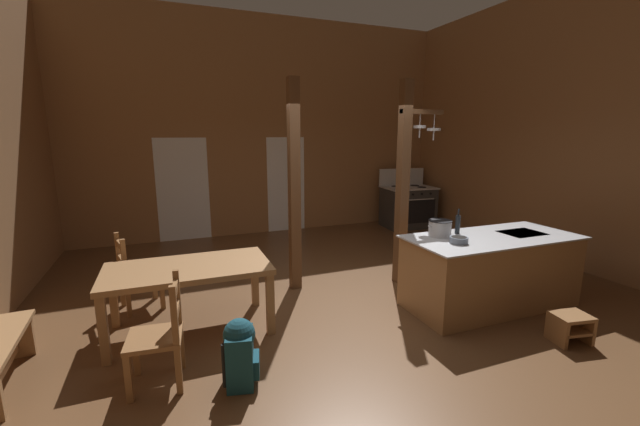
% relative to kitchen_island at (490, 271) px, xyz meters
% --- Properties ---
extents(ground_plane, '(8.61, 9.21, 0.10)m').
position_rel_kitchen_island_xyz_m(ground_plane, '(-1.59, 0.50, -0.50)').
color(ground_plane, brown).
extents(wall_back, '(8.61, 0.14, 4.49)m').
position_rel_kitchen_island_xyz_m(wall_back, '(-1.59, 4.77, 1.80)').
color(wall_back, '#93663F').
rests_on(wall_back, ground_plane).
extents(wall_right, '(0.14, 9.21, 4.49)m').
position_rel_kitchen_island_xyz_m(wall_right, '(2.38, 0.50, 1.80)').
color(wall_right, '#93663F').
rests_on(wall_right, ground_plane).
extents(glazed_door_back_left, '(1.00, 0.01, 2.05)m').
position_rel_kitchen_island_xyz_m(glazed_door_back_left, '(-3.35, 4.70, 0.58)').
color(glazed_door_back_left, white).
rests_on(glazed_door_back_left, ground_plane).
extents(glazed_panel_back_right, '(0.84, 0.01, 2.05)m').
position_rel_kitchen_island_xyz_m(glazed_panel_back_right, '(-1.20, 4.70, 0.58)').
color(glazed_panel_back_right, white).
rests_on(glazed_panel_back_right, ground_plane).
extents(kitchen_island, '(2.17, 0.98, 0.89)m').
position_rel_kitchen_island_xyz_m(kitchen_island, '(0.00, 0.00, 0.00)').
color(kitchen_island, '#9E7044').
rests_on(kitchen_island, ground_plane).
extents(stove_range, '(1.21, 0.91, 1.32)m').
position_rel_kitchen_island_xyz_m(stove_range, '(1.50, 3.98, 0.04)').
color(stove_range, '#313131').
rests_on(stove_range, ground_plane).
extents(support_post_with_pot_rack, '(0.67, 0.19, 2.84)m').
position_rel_kitchen_island_xyz_m(support_post_with_pot_rack, '(-0.57, 1.10, 1.06)').
color(support_post_with_pot_rack, brown).
rests_on(support_post_with_pot_rack, ground_plane).
extents(support_post_center, '(0.14, 0.14, 2.84)m').
position_rel_kitchen_island_xyz_m(support_post_center, '(-2.08, 1.44, 0.97)').
color(support_post_center, brown).
rests_on(support_post_center, ground_plane).
extents(step_stool, '(0.41, 0.34, 0.30)m').
position_rel_kitchen_island_xyz_m(step_stool, '(0.10, -1.01, -0.27)').
color(step_stool, olive).
rests_on(step_stool, ground_plane).
extents(dining_table, '(1.71, 0.91, 0.74)m').
position_rel_kitchen_island_xyz_m(dining_table, '(-3.52, 0.70, 0.20)').
color(dining_table, '#9E7044').
rests_on(dining_table, ground_plane).
extents(ladderback_chair_near_window, '(0.54, 0.54, 0.95)m').
position_rel_kitchen_island_xyz_m(ladderback_chair_near_window, '(-4.10, 1.52, 0.01)').
color(ladderback_chair_near_window, olive).
rests_on(ladderback_chair_near_window, ground_plane).
extents(ladderback_chair_by_post, '(0.48, 0.48, 0.95)m').
position_rel_kitchen_island_xyz_m(ladderback_chair_by_post, '(-3.81, -0.18, 0.01)').
color(ladderback_chair_by_post, olive).
rests_on(ladderback_chair_by_post, ground_plane).
extents(backpack, '(0.35, 0.36, 0.60)m').
position_rel_kitchen_island_xyz_m(backpack, '(-3.20, -0.44, -0.13)').
color(backpack, '#194756').
rests_on(backpack, ground_plane).
extents(stockpot_on_counter, '(0.35, 0.28, 0.20)m').
position_rel_kitchen_island_xyz_m(stockpot_on_counter, '(-0.60, 0.25, 0.55)').
color(stockpot_on_counter, '#B7BABF').
rests_on(stockpot_on_counter, kitchen_island).
extents(mixing_bowl_on_counter, '(0.21, 0.21, 0.07)m').
position_rel_kitchen_island_xyz_m(mixing_bowl_on_counter, '(-0.61, -0.09, 0.48)').
color(mixing_bowl_on_counter, slate).
rests_on(mixing_bowl_on_counter, kitchen_island).
extents(bottle_tall_on_counter, '(0.06, 0.06, 0.31)m').
position_rel_kitchen_island_xyz_m(bottle_tall_on_counter, '(-0.32, 0.27, 0.57)').
color(bottle_tall_on_counter, '#1E2328').
rests_on(bottle_tall_on_counter, kitchen_island).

